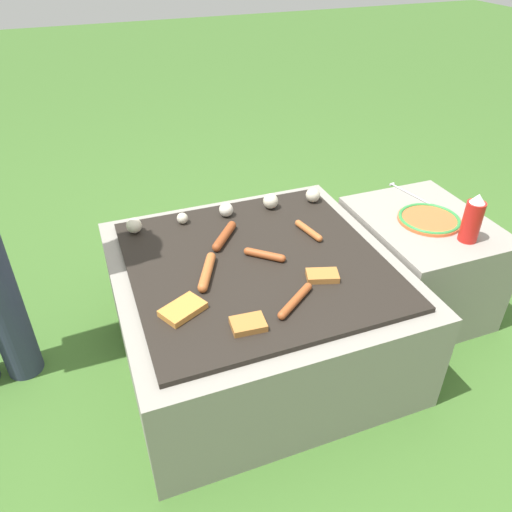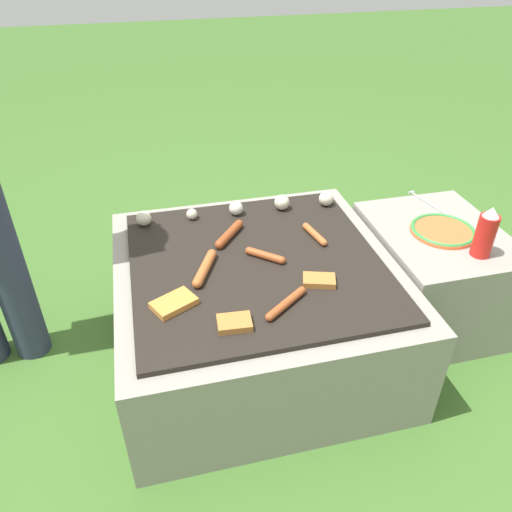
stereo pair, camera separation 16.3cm
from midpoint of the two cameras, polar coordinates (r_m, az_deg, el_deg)
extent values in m
plane|color=#3D6628|center=(1.90, 2.50, -10.48)|extent=(14.00, 14.00, 0.00)
cube|color=gray|center=(1.77, 2.65, -6.16)|extent=(0.92, 0.92, 0.38)
cube|color=black|center=(1.65, 2.83, -0.93)|extent=(0.81, 0.81, 0.02)
cube|color=gray|center=(2.05, 21.46, -2.11)|extent=(0.44, 0.55, 0.40)
cylinder|color=#2D334C|center=(1.79, -24.61, -0.37)|extent=(0.12, 0.12, 0.82)
cylinder|color=#B7602D|center=(1.58, -2.96, -1.49)|extent=(0.10, 0.16, 0.03)
sphere|color=#B7602D|center=(1.65, -2.26, 0.14)|extent=(0.03, 0.03, 0.03)
sphere|color=#B7602D|center=(1.52, -3.71, -3.26)|extent=(0.03, 0.03, 0.03)
cylinder|color=#A34C23|center=(1.46, 6.68, -5.52)|extent=(0.14, 0.11, 0.02)
sphere|color=#A34C23|center=(1.41, 4.88, -7.11)|extent=(0.02, 0.02, 0.02)
sphere|color=#A34C23|center=(1.51, 8.36, -4.03)|extent=(0.02, 0.02, 0.02)
cylinder|color=#93421E|center=(1.75, -0.41, 2.45)|extent=(0.12, 0.14, 0.03)
sphere|color=#93421E|center=(1.81, 0.61, 3.60)|extent=(0.03, 0.03, 0.03)
sphere|color=#93421E|center=(1.69, -1.49, 1.21)|extent=(0.03, 0.03, 0.03)
cylinder|color=#B7602D|center=(1.78, 9.33, 2.40)|extent=(0.05, 0.13, 0.02)
sphere|color=#B7602D|center=(1.74, 10.44, 1.40)|extent=(0.02, 0.02, 0.02)
sphere|color=#B7602D|center=(1.82, 8.27, 3.34)|extent=(0.02, 0.02, 0.02)
cylinder|color=#A34C23|center=(1.65, 3.89, -0.03)|extent=(0.11, 0.10, 0.03)
sphere|color=#A34C23|center=(1.67, 1.99, 0.52)|extent=(0.03, 0.03, 0.03)
sphere|color=#A34C23|center=(1.63, 5.83, -0.59)|extent=(0.03, 0.03, 0.03)
cube|color=#B27033|center=(1.56, 10.20, -2.87)|extent=(0.11, 0.09, 0.02)
cube|color=#B27033|center=(1.39, 0.90, -7.79)|extent=(0.10, 0.08, 0.02)
cube|color=#D18438|center=(1.46, -6.23, -5.51)|extent=(0.15, 0.13, 0.02)
sphere|color=beige|center=(1.85, -10.26, 4.19)|extent=(0.05, 0.05, 0.05)
sphere|color=beige|center=(1.87, -4.87, 4.73)|extent=(0.04, 0.04, 0.04)
sphere|color=silver|center=(1.89, 0.31, 5.43)|extent=(0.05, 0.05, 0.05)
sphere|color=beige|center=(1.93, 5.41, 6.06)|extent=(0.06, 0.06, 0.06)
sphere|color=beige|center=(1.98, 10.36, 6.40)|extent=(0.06, 0.06, 0.06)
cylinder|color=orange|center=(1.93, 22.87, 2.57)|extent=(0.23, 0.23, 0.01)
torus|color=#338C3F|center=(1.93, 22.90, 2.69)|extent=(0.23, 0.23, 0.01)
cylinder|color=red|center=(1.83, 27.05, 1.98)|extent=(0.06, 0.06, 0.15)
cone|color=white|center=(1.79, 27.79, 4.41)|extent=(0.05, 0.05, 0.03)
cylinder|color=silver|center=(2.11, 21.28, 5.57)|extent=(0.05, 0.20, 0.01)
cube|color=silver|center=(2.17, 19.44, 6.81)|extent=(0.03, 0.01, 0.01)
camera|label=1|loc=(0.08, -87.14, 1.98)|focal=35.00mm
camera|label=2|loc=(0.08, 92.86, -1.98)|focal=35.00mm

